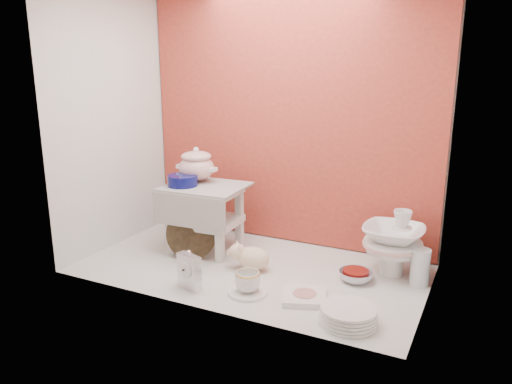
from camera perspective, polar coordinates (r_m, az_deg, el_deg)
ground at (r=2.72m, az=-0.57°, el=-8.65°), size 1.80×1.80×0.00m
niche_shell at (r=2.66m, az=1.16°, el=11.56°), size 1.86×1.03×1.53m
step_stool at (r=2.91m, az=-5.72°, el=-2.97°), size 0.46×0.40×0.39m
soup_tureen at (r=2.94m, az=-6.80°, el=3.16°), size 0.29×0.29×0.21m
cobalt_bowl at (r=2.86m, az=-8.36°, el=1.31°), size 0.18×0.18×0.06m
floral_platter at (r=3.32m, az=-7.02°, el=-0.73°), size 0.40×0.09×0.39m
blue_white_vase at (r=3.24m, az=-6.97°, el=-2.27°), size 0.33×0.33×0.27m
lacquer_tray at (r=2.81m, az=-7.40°, el=-4.83°), size 0.29×0.15×0.28m
mantel_clock at (r=2.47m, az=-7.61°, el=-8.78°), size 0.14×0.09×0.19m
plush_pig at (r=2.67m, az=-0.32°, el=-7.50°), size 0.24×0.18×0.14m
teacup_saucer at (r=2.44m, az=-0.95°, el=-11.33°), size 0.21×0.21×0.01m
gold_rim_teacup at (r=2.42m, az=-0.96°, el=-10.15°), size 0.14×0.14×0.10m
lattice_dish at (r=2.39m, az=5.55°, el=-11.75°), size 0.26×0.26×0.03m
dinner_plate_stack at (r=2.21m, az=10.46°, el=-13.63°), size 0.29×0.29×0.07m
crystal_bowl at (r=2.60m, az=11.29°, el=-9.38°), size 0.22×0.22×0.05m
clear_glass_vase at (r=2.62m, az=18.19°, el=-8.12°), size 0.10×0.10×0.19m
porcelain_tower at (r=2.67m, az=15.33°, el=-5.50°), size 0.32×0.32×0.35m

